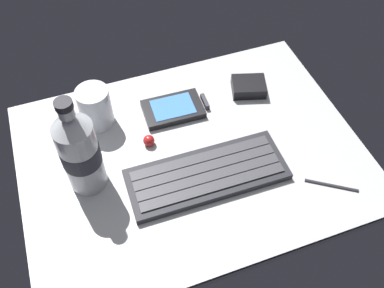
{
  "coord_description": "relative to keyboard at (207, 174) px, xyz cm",
  "views": [
    {
      "loc": [
        -16.54,
        -45.94,
        65.88
      ],
      "look_at": [
        0.0,
        0.0,
        3.0
      ],
      "focal_mm": 40.34,
      "sensor_mm": 36.0,
      "label": 1
    }
  ],
  "objects": [
    {
      "name": "stylus_pen",
      "position": [
        20.42,
        -9.45,
        -0.46
      ],
      "size": [
        8.29,
        5.86,
        0.7
      ],
      "primitive_type": "cylinder",
      "rotation": [
        0.0,
        1.57,
        -0.59
      ],
      "color": "#26262B",
      "rests_on": "ground_plane"
    },
    {
      "name": "keyboard",
      "position": [
        0.0,
        0.0,
        0.0
      ],
      "size": [
        29.2,
        11.54,
        1.7
      ],
      "color": "#232328",
      "rests_on": "ground_plane"
    },
    {
      "name": "juice_cup",
      "position": [
        -15.72,
        19.84,
        3.1
      ],
      "size": [
        6.4,
        6.4,
        8.5
      ],
      "color": "silver",
      "rests_on": "ground_plane"
    },
    {
      "name": "handheld_device",
      "position": [
        -0.09,
        17.34,
        -0.08
      ],
      "size": [
        12.99,
        8.02,
        1.5
      ],
      "color": "black",
      "rests_on": "ground_plane"
    },
    {
      "name": "charger_block",
      "position": [
        16.27,
        17.61,
        0.39
      ],
      "size": [
        8.33,
        7.41,
        2.4
      ],
      "primitive_type": "cube",
      "rotation": [
        0.0,
        0.0,
        -0.3
      ],
      "color": "black",
      "rests_on": "ground_plane"
    },
    {
      "name": "ground_plane",
      "position": [
        -0.75,
        5.62,
        -1.79
      ],
      "size": [
        64.0,
        48.0,
        2.8
      ],
      "color": "#B7BABC"
    },
    {
      "name": "water_bottle",
      "position": [
        -20.34,
        6.35,
        8.2
      ],
      "size": [
        6.73,
        6.73,
        20.8
      ],
      "color": "silver",
      "rests_on": "ground_plane"
    },
    {
      "name": "trackball_mouse",
      "position": [
        -7.75,
        10.85,
        0.29
      ],
      "size": [
        2.2,
        2.2,
        2.2
      ],
      "primitive_type": "sphere",
      "color": "red",
      "rests_on": "ground_plane"
    }
  ]
}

